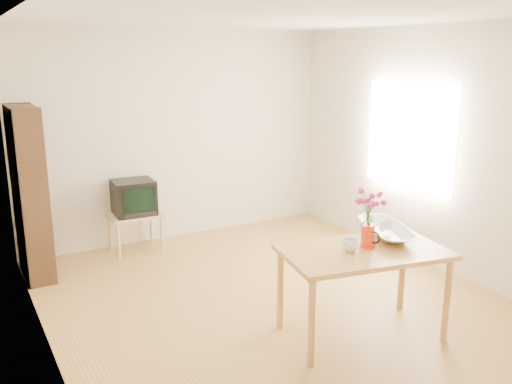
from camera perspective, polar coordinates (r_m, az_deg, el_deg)
room at (r=4.91m, az=2.02°, el=2.72°), size 4.50×4.50×4.50m
table at (r=4.52m, az=11.24°, el=-7.02°), size 1.44×0.99×0.75m
tv_stand at (r=6.59m, az=-12.63°, el=-2.84°), size 0.60×0.45×0.46m
bookshelf at (r=6.04m, az=-22.63°, el=-0.69°), size 0.28×0.70×1.80m
pitcher at (r=4.53m, az=11.64°, el=-4.64°), size 0.13×0.21×0.20m
flowers at (r=4.45m, az=11.81°, el=-1.58°), size 0.22×0.22×0.31m
mug at (r=4.41m, az=9.86°, el=-5.55°), size 0.14×0.14×0.10m
bowl at (r=4.81m, az=13.60°, el=-1.66°), size 0.68×0.68×0.49m
teacup_a at (r=4.80m, az=13.22°, el=-2.31°), size 0.09×0.09×0.06m
teacup_b at (r=4.87m, az=13.80°, el=-2.03°), size 0.09×0.09×0.07m
television at (r=6.53m, az=-12.79°, el=-0.47°), size 0.49×0.46×0.40m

